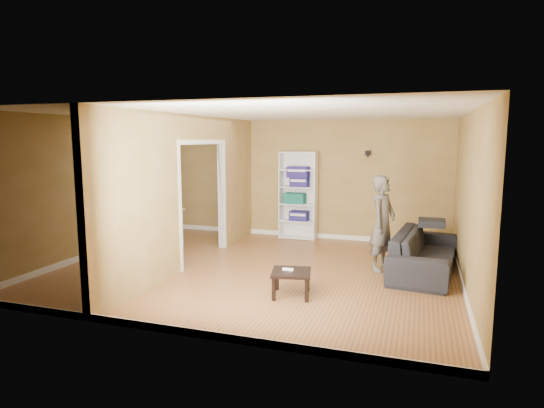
% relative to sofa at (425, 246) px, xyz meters
% --- Properties ---
extents(room_shell, '(6.50, 6.50, 6.50)m').
position_rel_sofa_xyz_m(room_shell, '(-2.70, -0.72, 0.86)').
color(room_shell, olive).
rests_on(room_shell, ground).
extents(partition, '(0.22, 5.50, 2.60)m').
position_rel_sofa_xyz_m(partition, '(-3.90, -0.72, 0.86)').
color(partition, '#A58752').
rests_on(partition, ground).
extents(wall_speaker, '(0.10, 0.10, 0.10)m').
position_rel_sofa_xyz_m(wall_speaker, '(-1.20, 1.97, 1.46)').
color(wall_speaker, black).
rests_on(wall_speaker, room_shell).
extents(sofa, '(2.41, 1.25, 0.88)m').
position_rel_sofa_xyz_m(sofa, '(0.00, 0.00, 0.00)').
color(sofa, black).
rests_on(sofa, ground).
extents(person, '(0.82, 0.73, 1.88)m').
position_rel_sofa_xyz_m(person, '(-0.69, -0.11, 0.50)').
color(person, slate).
rests_on(person, ground).
extents(bookshelf, '(0.81, 0.35, 1.92)m').
position_rel_sofa_xyz_m(bookshelf, '(-2.66, 1.89, 0.52)').
color(bookshelf, white).
rests_on(bookshelf, ground).
extents(paper_box_navy_a, '(0.40, 0.26, 0.21)m').
position_rel_sofa_xyz_m(paper_box_navy_a, '(-2.64, 1.84, 0.07)').
color(paper_box_navy_a, navy).
rests_on(paper_box_navy_a, bookshelf).
extents(paper_box_teal, '(0.45, 0.29, 0.23)m').
position_rel_sofa_xyz_m(paper_box_teal, '(-2.74, 1.84, 0.46)').
color(paper_box_teal, '#1C584D').
rests_on(paper_box_teal, bookshelf).
extents(paper_box_navy_b, '(0.39, 0.26, 0.20)m').
position_rel_sofa_xyz_m(paper_box_navy_b, '(-2.64, 1.84, 0.82)').
color(paper_box_navy_b, navy).
rests_on(paper_box_navy_b, bookshelf).
extents(paper_box_navy_c, '(0.46, 0.30, 0.24)m').
position_rel_sofa_xyz_m(paper_box_navy_c, '(-2.67, 1.84, 1.07)').
color(paper_box_navy_c, '#1D1C4D').
rests_on(paper_box_navy_c, bookshelf).
extents(coffee_table, '(0.54, 0.54, 0.36)m').
position_rel_sofa_xyz_m(coffee_table, '(-1.79, -1.82, -0.13)').
color(coffee_table, black).
rests_on(coffee_table, ground).
extents(game_controller, '(0.16, 0.04, 0.03)m').
position_rel_sofa_xyz_m(game_controller, '(-1.84, -1.80, -0.07)').
color(game_controller, white).
rests_on(game_controller, coffee_table).
extents(dining_table, '(1.26, 0.84, 0.79)m').
position_rel_sofa_xyz_m(dining_table, '(-5.31, -0.01, 0.27)').
color(dining_table, tan).
rests_on(dining_table, ground).
extents(chair_left, '(0.52, 0.52, 1.00)m').
position_rel_sofa_xyz_m(chair_left, '(-6.05, -0.04, 0.06)').
color(chair_left, tan).
rests_on(chair_left, ground).
extents(chair_near, '(0.46, 0.46, 0.93)m').
position_rel_sofa_xyz_m(chair_near, '(-5.31, -0.54, 0.02)').
color(chair_near, '#D6BB89').
rests_on(chair_near, ground).
extents(chair_far, '(0.53, 0.53, 0.99)m').
position_rel_sofa_xyz_m(chair_far, '(-5.29, 0.67, 0.05)').
color(chair_far, tan).
rests_on(chair_far, ground).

